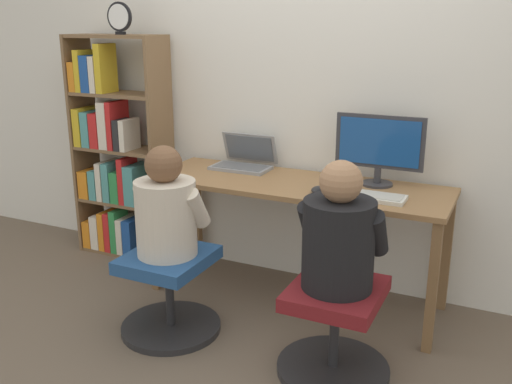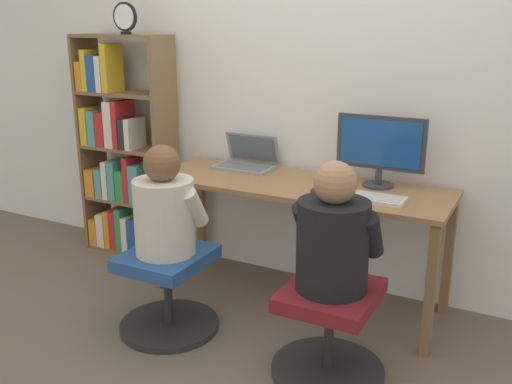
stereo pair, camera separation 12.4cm
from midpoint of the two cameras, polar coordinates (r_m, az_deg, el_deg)
ground_plane at (r=3.41m, az=0.85°, el=-12.61°), size 14.00×14.00×0.00m
wall_back at (r=3.60m, az=5.43°, el=10.77°), size 10.00×0.05×2.60m
desk at (r=3.40m, az=3.01°, el=-0.42°), size 1.79×0.60×0.75m
desktop_monitor at (r=3.32m, az=11.17°, el=4.37°), size 0.51×0.18×0.41m
laptop at (r=3.70m, az=-2.20°, el=3.11°), size 0.38×0.27×0.21m
keyboard at (r=3.11m, az=9.94°, el=-0.39°), size 0.41×0.16×0.03m
computer_mouse_by_keyboard at (r=3.19m, az=5.04°, el=0.26°), size 0.06×0.11×0.03m
office_chair_left at (r=2.86m, az=6.60°, el=-13.34°), size 0.56×0.56×0.46m
office_chair_right at (r=3.24m, az=-9.74°, el=-9.67°), size 0.56×0.56×0.46m
person_at_monitor at (r=2.66m, az=6.97°, el=-4.38°), size 0.41×0.34×0.62m
person_at_laptop at (r=3.06m, az=-10.13°, el=-1.76°), size 0.40×0.32×0.60m
bookshelf at (r=4.25m, az=-14.85°, el=3.18°), size 0.71×0.28×1.58m
desk_clock at (r=3.98m, az=-14.41°, el=16.55°), size 0.19×0.03×0.21m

